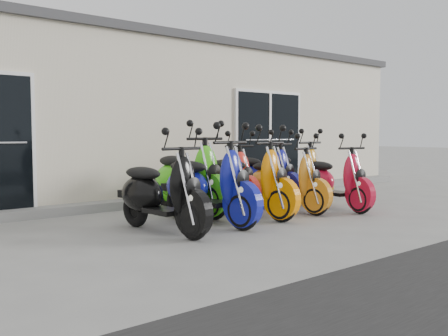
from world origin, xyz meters
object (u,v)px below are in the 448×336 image
at_px(scooter_front_blue, 208,174).
at_px(scooter_front_orange_b, 286,172).
at_px(scooter_back_blue, 263,167).
at_px(scooter_front_red, 334,171).
at_px(scooter_back_green, 188,167).
at_px(scooter_front_black, 161,181).
at_px(scooter_front_orange_a, 248,171).
at_px(scooter_back_red, 225,170).
at_px(scooter_back_yellow, 293,165).

bearing_deg(scooter_front_blue, scooter_front_orange_b, -2.31).
bearing_deg(scooter_front_blue, scooter_back_blue, 20.02).
distance_m(scooter_front_blue, scooter_back_blue, 2.36).
relative_size(scooter_front_red, scooter_back_green, 0.87).
distance_m(scooter_front_black, scooter_front_red, 3.51).
height_order(scooter_front_orange_a, scooter_back_green, scooter_back_green).
bearing_deg(scooter_front_orange_b, scooter_back_red, 115.70).
bearing_deg(scooter_back_red, scooter_front_orange_b, -55.23).
distance_m(scooter_back_red, scooter_back_blue, 0.92).
xyz_separation_m(scooter_front_black, scooter_front_red, (3.50, -0.12, -0.04)).
relative_size(scooter_front_blue, scooter_front_orange_a, 1.02).
xyz_separation_m(scooter_front_black, scooter_back_green, (1.20, 1.07, 0.07)).
height_order(scooter_front_blue, scooter_back_yellow, scooter_front_blue).
xyz_separation_m(scooter_front_black, scooter_back_yellow, (3.80, 1.15, 0.01)).
relative_size(scooter_front_red, scooter_back_yellow, 0.94).
bearing_deg(scooter_back_red, scooter_back_yellow, 1.95).
bearing_deg(scooter_back_red, scooter_back_green, -169.73).
bearing_deg(scooter_front_orange_b, scooter_back_green, 144.35).
bearing_deg(scooter_front_orange_a, scooter_front_orange_b, -5.07).
xyz_separation_m(scooter_front_orange_b, scooter_back_blue, (0.34, 0.92, 0.03)).
xyz_separation_m(scooter_front_black, scooter_back_blue, (2.99, 1.16, -0.00)).
distance_m(scooter_front_red, scooter_back_red, 1.94).
height_order(scooter_back_red, scooter_back_yellow, scooter_back_yellow).
distance_m(scooter_back_red, scooter_back_yellow, 1.73).
xyz_separation_m(scooter_front_black, scooter_front_orange_a, (1.77, 0.23, 0.03)).
bearing_deg(scooter_back_blue, scooter_back_red, 175.97).
height_order(scooter_front_orange_b, scooter_back_blue, scooter_back_blue).
relative_size(scooter_front_black, scooter_front_red, 1.05).
relative_size(scooter_front_red, scooter_back_red, 0.97).
bearing_deg(scooter_front_black, scooter_back_yellow, 11.53).
bearing_deg(scooter_front_blue, scooter_back_yellow, 13.16).
height_order(scooter_front_orange_b, scooter_back_green, scooter_back_green).
relative_size(scooter_back_red, scooter_back_blue, 0.98).
distance_m(scooter_front_orange_b, scooter_back_yellow, 1.46).
bearing_deg(scooter_back_green, scooter_front_orange_a, -54.37).
xyz_separation_m(scooter_front_red, scooter_back_red, (-1.43, 1.30, 0.02)).
distance_m(scooter_front_red, scooter_back_yellow, 1.30).
height_order(scooter_back_green, scooter_back_red, scooter_back_green).
bearing_deg(scooter_front_red, scooter_back_yellow, 85.19).
xyz_separation_m(scooter_back_green, scooter_back_red, (0.87, 0.11, -0.08)).
relative_size(scooter_back_green, scooter_back_red, 1.12).
bearing_deg(scooter_front_orange_b, scooter_front_blue, 177.89).
bearing_deg(scooter_back_yellow, scooter_front_blue, -161.59).
height_order(scooter_front_orange_b, scooter_back_yellow, scooter_back_yellow).
xyz_separation_m(scooter_front_black, scooter_front_blue, (0.88, 0.12, 0.04)).
xyz_separation_m(scooter_front_orange_a, scooter_back_blue, (1.23, 0.94, -0.03)).
xyz_separation_m(scooter_front_black, scooter_front_orange_b, (2.65, 0.24, -0.04)).
xyz_separation_m(scooter_back_green, scooter_back_blue, (1.80, 0.09, -0.07)).
distance_m(scooter_front_orange_a, scooter_back_green, 1.02).
bearing_deg(scooter_front_orange_a, scooter_back_red, 66.26).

